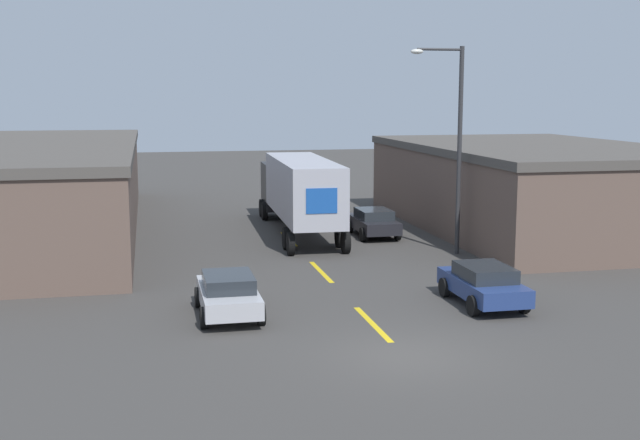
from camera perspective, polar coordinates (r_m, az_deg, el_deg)
ground_plane at (r=22.29m, az=6.02°, el=-9.59°), size 160.00×160.00×0.00m
road_centerline at (r=32.24m, az=0.08°, el=-3.70°), size 0.20×18.94×0.01m
warehouse_left at (r=44.09m, az=-19.94°, el=2.20°), size 10.81×29.58×4.57m
warehouse_right at (r=43.89m, az=15.08°, el=2.32°), size 12.18×20.41×4.45m
semi_truck at (r=40.89m, az=-1.54°, el=2.28°), size 3.16×13.44×3.89m
parked_car_left_near at (r=25.97m, az=-6.54°, el=-5.21°), size 1.98×4.10×1.39m
parked_car_right_far at (r=40.17m, az=3.82°, el=-0.12°), size 1.98×4.10×1.39m
parked_car_right_near at (r=27.70m, az=11.55°, el=-4.44°), size 1.98×4.10×1.39m
street_lamp at (r=35.72m, az=9.54°, el=5.84°), size 2.42×0.32×9.10m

